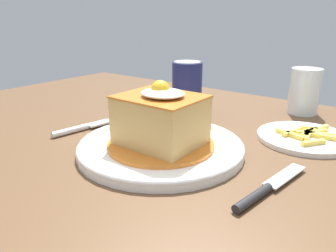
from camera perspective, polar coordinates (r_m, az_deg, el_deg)
dining_table at (r=0.66m, az=-1.47°, el=-10.23°), size 1.27×0.86×0.72m
main_plate at (r=0.55m, az=-1.27°, el=-3.60°), size 0.28×0.28×0.02m
sandwich_meal at (r=0.53m, az=-1.29°, el=0.78°), size 0.18×0.18×0.11m
fork at (r=0.67m, az=-15.22°, el=-0.37°), size 0.04×0.14×0.01m
knife at (r=0.44m, az=16.37°, el=-10.89°), size 0.04×0.17×0.01m
soda_can at (r=0.72m, az=3.35°, el=6.38°), size 0.07×0.07×0.12m
drinking_glass at (r=0.82m, az=22.80°, el=5.17°), size 0.07×0.07×0.10m
side_plate_fries at (r=0.65m, az=22.95°, el=-1.82°), size 0.17×0.17×0.02m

